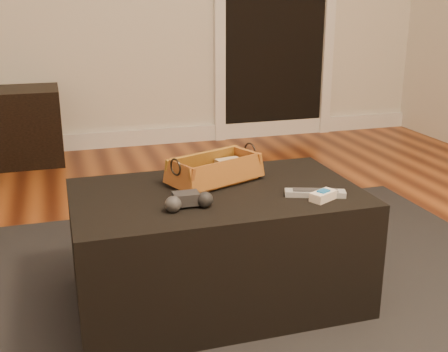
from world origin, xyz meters
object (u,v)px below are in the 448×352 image
object	(u,v)px
ottoman	(217,246)
cream_gadget	(323,196)
wicker_basket	(215,171)
tv_remote	(213,178)
game_controller	(188,201)
silver_remote	(315,193)

from	to	relation	value
ottoman	cream_gadget	bearing A→B (deg)	-30.98
wicker_basket	cream_gadget	distance (m)	0.41
ottoman	tv_remote	size ratio (longest dim) A/B	5.52
wicker_basket	game_controller	distance (m)	0.28
game_controller	cream_gadget	bearing A→B (deg)	-7.28
tv_remote	cream_gadget	distance (m)	0.41
silver_remote	cream_gadget	bearing A→B (deg)	-79.71
ottoman	wicker_basket	size ratio (longest dim) A/B	2.62
ottoman	tv_remote	xyz separation A→B (m)	(0.01, 0.08, 0.23)
wicker_basket	game_controller	size ratio (longest dim) A/B	2.31
tv_remote	game_controller	xyz separation A→B (m)	(-0.14, -0.21, 0.00)
cream_gadget	tv_remote	bearing A→B (deg)	138.34
ottoman	tv_remote	world-z (taller)	tv_remote
ottoman	tv_remote	distance (m)	0.25
tv_remote	wicker_basket	size ratio (longest dim) A/B	0.47
ottoman	game_controller	world-z (taller)	game_controller
wicker_basket	ottoman	bearing A→B (deg)	-101.97
ottoman	tv_remote	bearing A→B (deg)	82.94
wicker_basket	game_controller	bearing A→B (deg)	-123.89
ottoman	game_controller	size ratio (longest dim) A/B	6.04
game_controller	wicker_basket	bearing A→B (deg)	56.11
tv_remote	wicker_basket	bearing A→B (deg)	30.87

